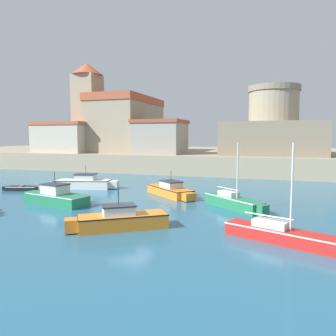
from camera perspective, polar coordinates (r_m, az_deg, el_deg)
The scene contains 13 objects.
ground_plane at distance 21.17m, azimuth -6.62°, elevation -8.70°, with size 200.00×200.00×0.00m, color #28607F.
quay_seawall at distance 61.64m, azimuth 10.37°, elevation 1.80°, with size 120.00×40.00×2.62m, color gray.
motorboat_orange_0 at distance 18.79m, azimuth -8.35°, elevation -8.88°, with size 5.30×4.23×2.29m.
motorboat_orange_2 at distance 28.78m, azimuth 0.46°, elevation -3.87°, with size 5.49×5.10×2.23m.
motorboat_white_3 at distance 33.85m, azimuth -14.18°, elevation -2.52°, with size 6.38×3.19×2.37m.
motorboat_green_4 at distance 26.68m, azimuth -18.96°, elevation -4.75°, with size 6.11×2.94×2.48m.
sailboat_red_5 at distance 17.24m, azimuth 19.34°, elevation -10.83°, with size 6.10×3.22×4.90m.
sailboat_green_6 at distance 24.20m, azimuth 11.41°, elevation -5.77°, with size 4.90×4.39×4.74m.
dinghy_black_7 at distance 34.70m, azimuth -24.23°, elevation -3.19°, with size 3.31×1.79×0.49m.
church at distance 57.24m, azimuth -8.52°, elevation 8.18°, with size 13.06×14.93×14.90m.
fortress at distance 49.93m, azimuth 17.79°, elevation 5.99°, with size 13.60×13.60×9.73m.
harbor_shed_near_wharf at distance 55.36m, azimuth -17.80°, elevation 5.12°, with size 9.30×5.51×4.86m.
harbor_shed_mid_row at distance 49.28m, azimuth -1.32°, elevation 5.46°, with size 7.26×6.85×5.03m.
Camera 1 is at (8.79, -18.55, 5.18)m, focal length 35.00 mm.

